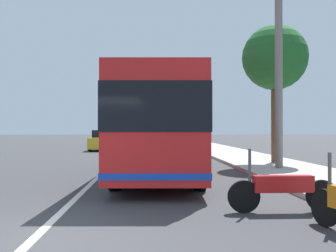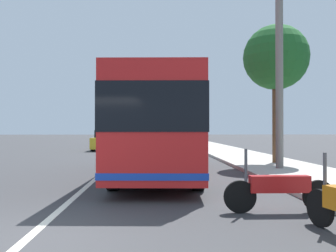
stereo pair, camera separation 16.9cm
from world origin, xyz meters
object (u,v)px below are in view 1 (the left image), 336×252
Objects in this scene: coach_bus at (160,124)px; utility_pole at (279,79)px; motorcycle_far_end at (283,189)px; roadside_tree_mid_block at (275,59)px; car_behind_bus at (104,141)px; car_far_distant at (155,138)px; car_oncoming at (111,138)px.

utility_pole reaches higher than coach_bus.
roadside_tree_mid_block reaches higher than motorcycle_far_end.
coach_bus is 2.26× the size of car_behind_bus.
car_behind_bus is 1.08× the size of car_far_distant.
utility_pole is at bearing -75.69° from coach_bus.
car_behind_bus is 17.52m from utility_pole.
utility_pole is at bearing -169.48° from car_far_distant.
car_oncoming is 1.03× the size of car_far_distant.
car_behind_bus reaches higher than motorcycle_far_end.
motorcycle_far_end is at bearing -156.27° from coach_bus.
car_behind_bus is 1.05× the size of car_oncoming.
car_far_distant is at bearing 13.41° from roadside_tree_mid_block.
car_behind_bus is 0.70× the size of roadside_tree_mid_block.
utility_pole is at bearing -109.30° from motorcycle_far_end.
coach_bus is 7.00m from roadside_tree_mid_block.
roadside_tree_mid_block reaches higher than coach_bus.
car_oncoming is (31.23, 6.60, 0.23)m from motorcycle_far_end.
motorcycle_far_end is at bearing 18.11° from car_behind_bus.
car_oncoming is (9.37, 0.44, -0.04)m from car_behind_bus.
roadside_tree_mid_block is (-22.01, -9.74, 4.21)m from car_oncoming.
motorcycle_far_end is 22.71m from car_behind_bus.
motorcycle_far_end is (-5.98, -2.24, -1.37)m from coach_bus.
car_oncoming is (25.26, 4.35, -1.14)m from coach_bus.
car_far_distant is 24.20m from utility_pole.
car_oncoming is 26.13m from utility_pole.
coach_bus is 5.14m from utility_pole.
car_oncoming is 4.72m from car_far_distant.
car_behind_bus is at bearing 153.90° from car_far_distant.
car_behind_bus is at bearing 0.17° from car_oncoming.
utility_pole reaches higher than car_oncoming.
coach_bus is at bearing 16.23° from car_behind_bus.
motorcycle_far_end is 0.52× the size of car_oncoming.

